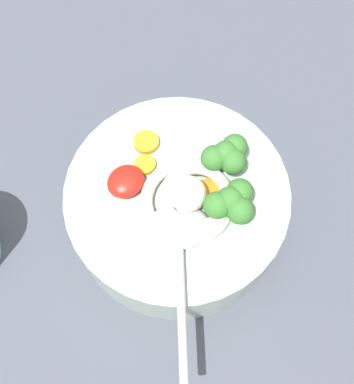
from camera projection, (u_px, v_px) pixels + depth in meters
table_slab at (165, 259)px, 53.43cm from camera, size 92.00×92.00×4.02cm
soup_bowl at (177, 205)px, 50.04cm from camera, size 22.08×22.08×6.84cm
noodle_pile at (189, 198)px, 45.42cm from camera, size 9.87×9.68×3.97cm
soup_spoon at (179, 241)px, 44.15cm from camera, size 13.88×15.19×1.60cm
chili_sauce_dollop at (126, 181)px, 46.55cm from camera, size 3.73×3.36×1.68cm
broccoli_floret_beside_noodles at (232, 202)px, 43.89cm from camera, size 5.01×4.31×3.96cm
broccoli_floret_left at (227, 156)px, 45.90cm from camera, size 4.88×4.20×3.86cm
carrot_slice_extra_b at (212, 192)px, 46.72cm from camera, size 2.32×2.32×0.52cm
carrot_slice_extra_a at (145, 165)px, 47.92cm from camera, size 2.12×2.12×0.54cm
carrot_slice_center at (146, 142)px, 48.89cm from camera, size 2.54×2.54×0.64cm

